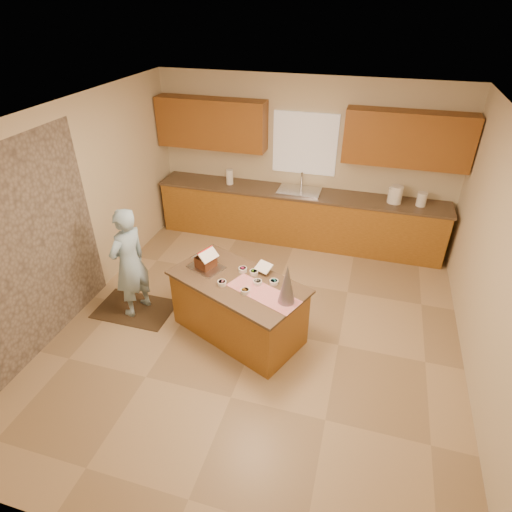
# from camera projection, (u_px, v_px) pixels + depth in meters

# --- Properties ---
(floor) EXTENTS (5.50, 5.50, 0.00)m
(floor) POSITION_uv_depth(u_px,v_px,m) (259.00, 329.00, 5.52)
(floor) COLOR tan
(floor) RESTS_ON ground
(ceiling) EXTENTS (5.50, 5.50, 0.00)m
(ceiling) POSITION_uv_depth(u_px,v_px,m) (260.00, 120.00, 4.08)
(ceiling) COLOR silver
(ceiling) RESTS_ON floor
(wall_back) EXTENTS (5.50, 5.50, 0.00)m
(wall_back) POSITION_uv_depth(u_px,v_px,m) (304.00, 161.00, 7.04)
(wall_back) COLOR beige
(wall_back) RESTS_ON floor
(wall_front) EXTENTS (5.50, 5.50, 0.00)m
(wall_front) POSITION_uv_depth(u_px,v_px,m) (138.00, 458.00, 2.57)
(wall_front) COLOR beige
(wall_front) RESTS_ON floor
(wall_left) EXTENTS (5.50, 5.50, 0.00)m
(wall_left) POSITION_uv_depth(u_px,v_px,m) (72.00, 213.00, 5.39)
(wall_left) COLOR beige
(wall_left) RESTS_ON floor
(wall_right) EXTENTS (5.50, 5.50, 0.00)m
(wall_right) POSITION_uv_depth(u_px,v_px,m) (500.00, 275.00, 4.22)
(wall_right) COLOR beige
(wall_right) RESTS_ON floor
(stone_accent) EXTENTS (0.00, 2.50, 2.50)m
(stone_accent) POSITION_uv_depth(u_px,v_px,m) (31.00, 252.00, 4.79)
(stone_accent) COLOR gray
(stone_accent) RESTS_ON wall_left
(window_curtain) EXTENTS (1.05, 0.03, 1.00)m
(window_curtain) POSITION_uv_depth(u_px,v_px,m) (305.00, 144.00, 6.85)
(window_curtain) COLOR white
(window_curtain) RESTS_ON wall_back
(back_counter_base) EXTENTS (4.80, 0.60, 0.88)m
(back_counter_base) POSITION_uv_depth(u_px,v_px,m) (298.00, 218.00, 7.28)
(back_counter_base) COLOR #9D6120
(back_counter_base) RESTS_ON floor
(back_counter_top) EXTENTS (4.85, 0.63, 0.04)m
(back_counter_top) POSITION_uv_depth(u_px,v_px,m) (299.00, 193.00, 7.04)
(back_counter_top) COLOR brown
(back_counter_top) RESTS_ON back_counter_base
(upper_cabinet_left) EXTENTS (1.85, 0.35, 0.80)m
(upper_cabinet_left) POSITION_uv_depth(u_px,v_px,m) (212.00, 124.00, 6.96)
(upper_cabinet_left) COLOR #95601F
(upper_cabinet_left) RESTS_ON wall_back
(upper_cabinet_right) EXTENTS (1.85, 0.35, 0.80)m
(upper_cabinet_right) POSITION_uv_depth(u_px,v_px,m) (407.00, 139.00, 6.24)
(upper_cabinet_right) COLOR #95601F
(upper_cabinet_right) RESTS_ON wall_back
(sink) EXTENTS (0.70, 0.45, 0.12)m
(sink) POSITION_uv_depth(u_px,v_px,m) (299.00, 193.00, 7.04)
(sink) COLOR silver
(sink) RESTS_ON back_counter_top
(faucet) EXTENTS (0.03, 0.03, 0.28)m
(faucet) POSITION_uv_depth(u_px,v_px,m) (302.00, 180.00, 7.10)
(faucet) COLOR silver
(faucet) RESTS_ON back_counter_top
(island_base) EXTENTS (1.78, 1.36, 0.78)m
(island_base) POSITION_uv_depth(u_px,v_px,m) (238.00, 308.00, 5.29)
(island_base) COLOR #9D6120
(island_base) RESTS_ON floor
(island_top) EXTENTS (1.87, 1.46, 0.04)m
(island_top) POSITION_uv_depth(u_px,v_px,m) (238.00, 282.00, 5.07)
(island_top) COLOR brown
(island_top) RESTS_ON island_base
(table_runner) EXTENTS (0.94, 0.64, 0.01)m
(table_runner) POSITION_uv_depth(u_px,v_px,m) (263.00, 293.00, 4.84)
(table_runner) COLOR red
(table_runner) RESTS_ON island_top
(baking_tray) EXTENTS (0.49, 0.44, 0.02)m
(baking_tray) POSITION_uv_depth(u_px,v_px,m) (206.00, 267.00, 5.29)
(baking_tray) COLOR silver
(baking_tray) RESTS_ON island_top
(cookbook) EXTENTS (0.24, 0.22, 0.08)m
(cookbook) POSITION_uv_depth(u_px,v_px,m) (264.00, 267.00, 5.16)
(cookbook) COLOR white
(cookbook) RESTS_ON island_top
(tinsel_tree) EXTENTS (0.26, 0.26, 0.49)m
(tinsel_tree) POSITION_uv_depth(u_px,v_px,m) (287.00, 284.00, 4.59)
(tinsel_tree) COLOR #A5A5B0
(tinsel_tree) RESTS_ON island_top
(rug) EXTENTS (1.04, 0.68, 0.01)m
(rug) POSITION_uv_depth(u_px,v_px,m) (135.00, 309.00, 5.87)
(rug) COLOR black
(rug) RESTS_ON floor
(boy) EXTENTS (0.50, 0.64, 1.54)m
(boy) POSITION_uv_depth(u_px,v_px,m) (129.00, 263.00, 5.45)
(boy) COLOR #94BAD3
(boy) RESTS_ON rug
(canister_a) EXTENTS (0.17, 0.17, 0.24)m
(canister_a) POSITION_uv_depth(u_px,v_px,m) (393.00, 196.00, 6.61)
(canister_a) COLOR white
(canister_a) RESTS_ON back_counter_top
(canister_b) EXTENTS (0.19, 0.19, 0.28)m
(canister_b) POSITION_uv_depth(u_px,v_px,m) (396.00, 195.00, 6.59)
(canister_b) COLOR white
(canister_b) RESTS_ON back_counter_top
(canister_c) EXTENTS (0.15, 0.15, 0.22)m
(canister_c) POSITION_uv_depth(u_px,v_px,m) (422.00, 199.00, 6.52)
(canister_c) COLOR white
(canister_c) RESTS_ON back_counter_top
(paper_towel) EXTENTS (0.12, 0.12, 0.26)m
(paper_towel) POSITION_uv_depth(u_px,v_px,m) (230.00, 177.00, 7.24)
(paper_towel) COLOR white
(paper_towel) RESTS_ON back_counter_top
(gingerbread_house) EXTENTS (0.32, 0.32, 0.25)m
(gingerbread_house) POSITION_uv_depth(u_px,v_px,m) (206.00, 260.00, 5.23)
(gingerbread_house) COLOR #5B3417
(gingerbread_house) RESTS_ON baking_tray
(candy_bowls) EXTENTS (0.69, 0.52, 0.05)m
(candy_bowls) POSITION_uv_depth(u_px,v_px,m) (249.00, 280.00, 5.03)
(candy_bowls) COLOR #35AFC9
(candy_bowls) RESTS_ON island_top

